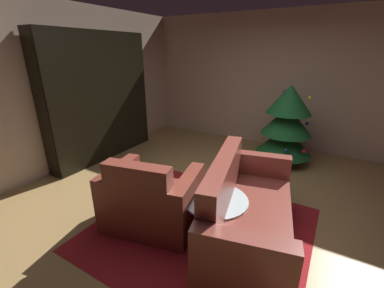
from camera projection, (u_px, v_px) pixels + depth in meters
The scene contains 11 objects.
ground_plane at pixel (215, 206), 3.37m from camera, with size 6.69×6.69×0.00m, color olive.
wall_back at pixel (276, 81), 5.17m from camera, with size 5.69×0.06×2.69m, color tan.
wall_left at pixel (65, 89), 4.22m from camera, with size 0.06×5.68×2.69m, color tan.
area_rug at pixel (201, 228), 2.95m from camera, with size 2.33×2.19×0.01m, color maroon.
bookshelf_unit at pixel (107, 98), 4.71m from camera, with size 0.32×2.16×2.27m.
armchair_red at pixel (151, 201), 2.92m from camera, with size 1.17×0.98×0.89m.
couch_red at pixel (246, 215), 2.65m from camera, with size 1.14×1.87×0.94m.
coffee_table at pixel (215, 202), 2.73m from camera, with size 0.70×0.70×0.45m.
book_stack_on_table at pixel (215, 195), 2.72m from camera, with size 0.23×0.17×0.07m.
bottle_on_table at pixel (204, 196), 2.53m from camera, with size 0.07×0.07×0.31m.
decorated_tree at pixel (286, 124), 4.47m from camera, with size 0.98×0.98×1.41m.
Camera 1 is at (1.17, -2.63, 1.96)m, focal length 23.63 mm.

